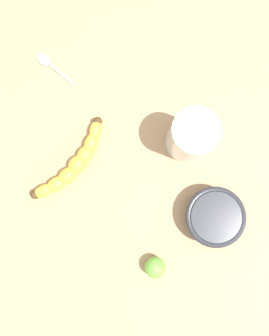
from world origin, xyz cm
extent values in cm
cube|color=tan|center=(0.00, 0.00, 1.50)|extent=(120.00, 120.00, 3.00)
ellipsoid|color=yellow|center=(16.59, 7.34, 4.81)|extent=(5.05, 4.78, 2.53)
ellipsoid|color=yellow|center=(14.44, 5.28, 4.81)|extent=(5.13, 5.25, 2.89)
ellipsoid|color=yellow|center=(12.64, 2.92, 4.81)|extent=(5.16, 5.51, 3.25)
ellipsoid|color=yellow|center=(11.21, 0.31, 4.81)|extent=(5.12, 5.55, 3.61)
ellipsoid|color=yellow|center=(10.21, -2.48, 4.81)|extent=(4.32, 5.17, 3.25)
ellipsoid|color=yellow|center=(9.64, -5.40, 4.81)|extent=(3.38, 4.77, 2.89)
ellipsoid|color=yellow|center=(9.52, -8.37, 4.81)|extent=(2.69, 4.55, 2.53)
sphere|color=#513819|center=(18.14, 8.61, 4.81)|extent=(1.99, 1.99, 1.99)
sphere|color=#513819|center=(9.60, -10.37, 4.81)|extent=(1.99, 1.99, 1.99)
cylinder|color=silver|center=(-10.41, -11.44, 9.39)|extent=(9.28, 9.28, 12.77)
cylinder|color=#A1D597|center=(-10.41, -11.44, 8.32)|extent=(8.78, 8.78, 10.14)
cylinder|color=#2D2D33|center=(-19.81, 2.97, 5.51)|extent=(10.48, 10.48, 5.03)
torus|color=#2D2D33|center=(-19.81, 2.97, 7.43)|extent=(12.59, 12.59, 1.20)
sphere|color=#75C142|center=(-10.69, 16.49, 5.20)|extent=(4.40, 4.40, 4.40)
ellipsoid|color=silver|center=(25.78, -21.24, 3.40)|extent=(4.27, 3.69, 0.80)
cube|color=silver|center=(21.11, -19.09, 3.40)|extent=(7.93, 4.01, 0.25)
camera|label=1|loc=(-2.67, 3.59, 72.36)|focal=33.50mm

